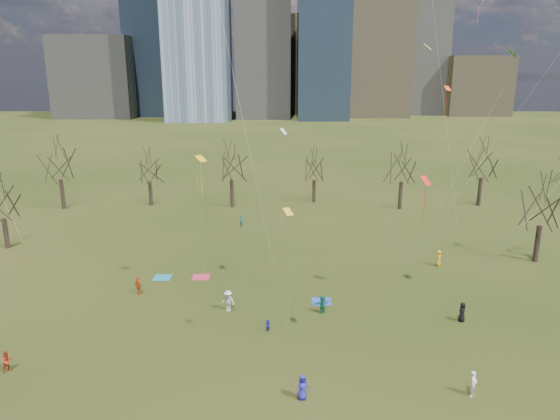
{
  "coord_description": "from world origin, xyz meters",
  "views": [
    {
      "loc": [
        0.13,
        -29.86,
        18.15
      ],
      "look_at": [
        0.0,
        12.0,
        7.0
      ],
      "focal_mm": 32.0,
      "sensor_mm": 36.0,
      "label": 1
    }
  ],
  "objects_px": {
    "blanket_teal": "(162,277)",
    "person_2": "(8,361)",
    "person_4": "(139,286)",
    "blanket_navy": "(321,302)",
    "blanket_crimson": "(201,277)",
    "person_0": "(302,387)",
    "person_1": "(473,384)"
  },
  "relations": [
    {
      "from": "blanket_teal",
      "to": "person_2",
      "type": "distance_m",
      "value": 16.67
    },
    {
      "from": "person_4",
      "to": "blanket_navy",
      "type": "bearing_deg",
      "value": -143.8
    },
    {
      "from": "blanket_navy",
      "to": "blanket_crimson",
      "type": "xyz_separation_m",
      "value": [
        -10.92,
        5.25,
        0.0
      ]
    },
    {
      "from": "blanket_navy",
      "to": "person_0",
      "type": "xyz_separation_m",
      "value": [
        -2.13,
        -13.07,
        0.77
      ]
    },
    {
      "from": "person_0",
      "to": "blanket_navy",
      "type": "bearing_deg",
      "value": 62.13
    },
    {
      "from": "blanket_navy",
      "to": "person_4",
      "type": "distance_m",
      "value": 15.77
    },
    {
      "from": "blanket_teal",
      "to": "blanket_navy",
      "type": "distance_m",
      "value": 15.41
    },
    {
      "from": "blanket_teal",
      "to": "blanket_navy",
      "type": "xyz_separation_m",
      "value": [
        14.53,
        -5.13,
        0.0
      ]
    },
    {
      "from": "person_2",
      "to": "blanket_navy",
      "type": "bearing_deg",
      "value": -26.65
    },
    {
      "from": "person_0",
      "to": "person_1",
      "type": "distance_m",
      "value": 10.04
    },
    {
      "from": "person_4",
      "to": "blanket_teal",
      "type": "bearing_deg",
      "value": -65.89
    },
    {
      "from": "person_2",
      "to": "person_0",
      "type": "bearing_deg",
      "value": -61.51
    },
    {
      "from": "blanket_navy",
      "to": "blanket_teal",
      "type": "bearing_deg",
      "value": 160.55
    },
    {
      "from": "person_4",
      "to": "person_0",
      "type": "bearing_deg",
      "value": 174.52
    },
    {
      "from": "blanket_crimson",
      "to": "person_0",
      "type": "distance_m",
      "value": 20.33
    },
    {
      "from": "person_1",
      "to": "person_2",
      "type": "xyz_separation_m",
      "value": [
        -28.63,
        2.39,
        -0.06
      ]
    },
    {
      "from": "person_1",
      "to": "person_4",
      "type": "distance_m",
      "value": 27.51
    },
    {
      "from": "blanket_navy",
      "to": "person_1",
      "type": "bearing_deg",
      "value": -58.14
    },
    {
      "from": "blanket_teal",
      "to": "blanket_crimson",
      "type": "distance_m",
      "value": 3.61
    },
    {
      "from": "person_1",
      "to": "person_2",
      "type": "height_order",
      "value": "person_1"
    },
    {
      "from": "person_2",
      "to": "person_4",
      "type": "distance_m",
      "value": 12.82
    },
    {
      "from": "blanket_teal",
      "to": "blanket_crimson",
      "type": "xyz_separation_m",
      "value": [
        3.61,
        0.12,
        0.0
      ]
    },
    {
      "from": "blanket_crimson",
      "to": "person_1",
      "type": "bearing_deg",
      "value": -43.66
    },
    {
      "from": "blanket_crimson",
      "to": "person_2",
      "type": "xyz_separation_m",
      "value": [
        -9.81,
        -15.57,
        0.72
      ]
    },
    {
      "from": "blanket_navy",
      "to": "person_1",
      "type": "relative_size",
      "value": 1.0
    },
    {
      "from": "blanket_teal",
      "to": "person_0",
      "type": "bearing_deg",
      "value": -55.74
    },
    {
      "from": "person_2",
      "to": "person_4",
      "type": "bearing_deg",
      "value": 13.7
    },
    {
      "from": "blanket_crimson",
      "to": "person_4",
      "type": "xyz_separation_m",
      "value": [
        -4.76,
        -3.79,
        0.77
      ]
    },
    {
      "from": "person_4",
      "to": "blanket_crimson",
      "type": "bearing_deg",
      "value": -99.96
    },
    {
      "from": "blanket_navy",
      "to": "blanket_crimson",
      "type": "distance_m",
      "value": 12.12
    },
    {
      "from": "blanket_teal",
      "to": "person_1",
      "type": "xyz_separation_m",
      "value": [
        22.43,
        -17.84,
        0.79
      ]
    },
    {
      "from": "blanket_navy",
      "to": "person_0",
      "type": "bearing_deg",
      "value": -99.28
    }
  ]
}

